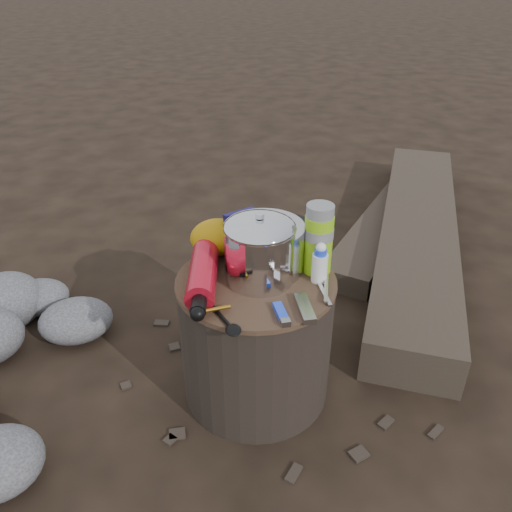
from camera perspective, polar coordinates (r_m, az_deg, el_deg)
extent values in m
plane|color=black|center=(1.66, 0.00, -14.36)|extent=(60.00, 60.00, 0.00)
cylinder|color=black|center=(1.53, 0.00, -9.00)|extent=(0.44, 0.44, 0.40)
cube|color=#372E25|center=(2.44, 17.46, 2.46)|extent=(1.13, 1.80, 0.16)
cube|color=#372E25|center=(2.53, 13.98, 3.21)|extent=(0.89, 1.01, 0.09)
cylinder|color=#B9B9BF|center=(1.42, 0.90, 0.96)|extent=(0.22, 0.22, 0.14)
cylinder|color=silver|center=(1.36, 0.40, 0.79)|extent=(0.19, 0.19, 0.19)
cylinder|color=#8ED316|center=(1.41, 6.93, 1.88)|extent=(0.08, 0.08, 0.20)
cylinder|color=black|center=(1.51, 4.17, 2.18)|extent=(0.07, 0.07, 0.11)
ellipsoid|color=#BE860A|center=(1.51, -4.39, 2.10)|extent=(0.15, 0.13, 0.11)
cube|color=#100C4F|center=(1.51, -1.64, 2.71)|extent=(0.10, 0.06, 0.13)
cube|color=blue|center=(1.28, 2.74, -6.19)|extent=(0.03, 0.09, 0.02)
cube|color=silver|center=(1.29, 5.44, -5.79)|extent=(0.04, 0.12, 0.02)
cylinder|color=white|center=(1.39, 7.09, -0.92)|extent=(0.04, 0.04, 0.10)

